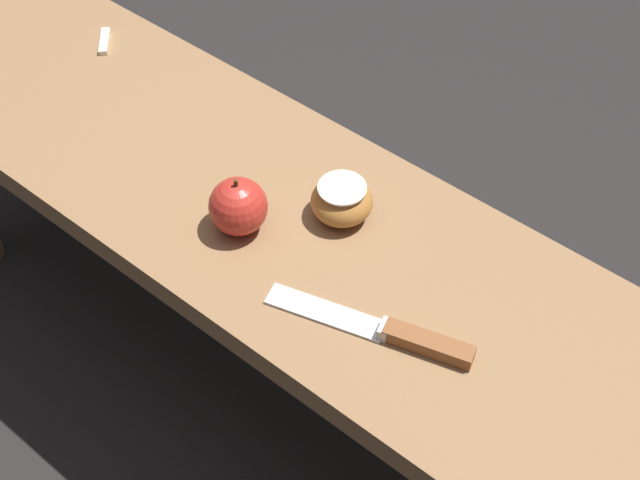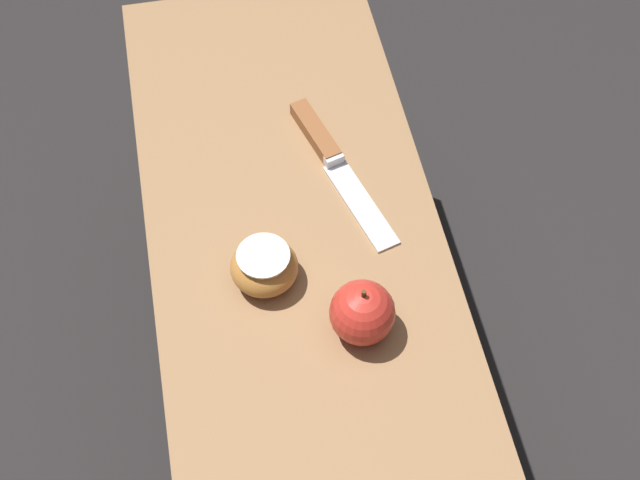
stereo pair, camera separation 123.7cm
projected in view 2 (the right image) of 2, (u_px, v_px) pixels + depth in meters
wooden_bench at (326, 403)px, 1.07m from camera, size 1.32×0.37×0.48m
knife at (328, 152)px, 1.18m from camera, size 0.25×0.10×0.02m
apple_whole at (362, 313)px, 1.01m from camera, size 0.08×0.08×0.09m
apple_cut at (264, 267)px, 1.06m from camera, size 0.08×0.08×0.05m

